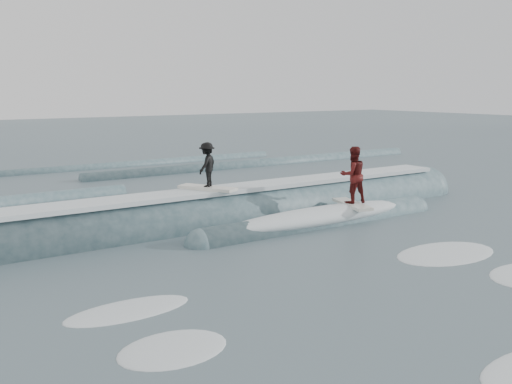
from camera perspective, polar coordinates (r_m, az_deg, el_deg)
ground at (r=14.48m, az=13.14°, el=-7.74°), size 160.00×160.00×0.00m
breaking_wave at (r=19.47m, az=-0.49°, el=-2.68°), size 20.93×3.87×2.18m
surfer_black at (r=18.64m, az=-4.91°, el=2.45°), size 1.44×2.02×1.55m
surfer_red at (r=19.51m, az=9.65°, el=1.48°), size 1.08×2.07×2.02m
whitewater at (r=14.14m, az=16.98°, el=-8.37°), size 14.77×7.36×0.10m
far_swells at (r=29.11m, az=-13.27°, el=1.28°), size 43.37×8.65×0.80m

